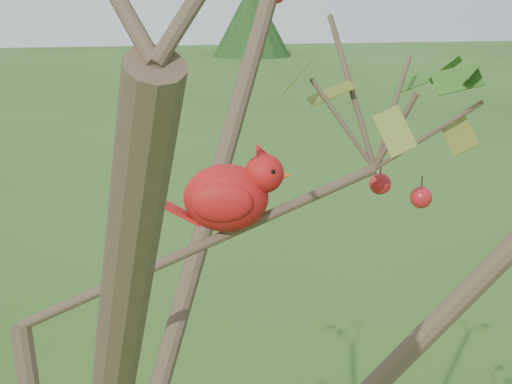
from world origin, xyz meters
TOP-DOWN VIEW (x-y plane):
  - crabapple_tree at (0.03, -0.02)m, footprint 2.35×2.05m
  - cardinal at (0.30, 0.07)m, footprint 0.24×0.14m

SIDE VIEW (x-z plane):
  - crabapple_tree at x=0.03m, z-range 0.65..3.60m
  - cardinal at x=0.30m, z-range 2.08..2.25m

